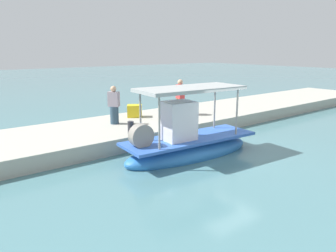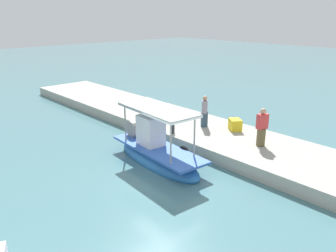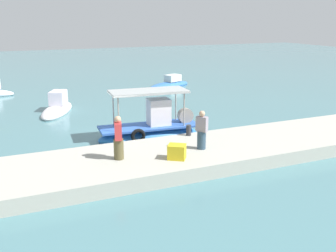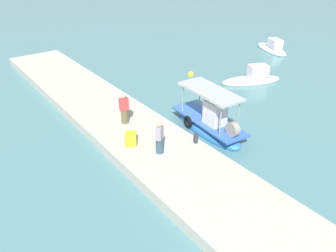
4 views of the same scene
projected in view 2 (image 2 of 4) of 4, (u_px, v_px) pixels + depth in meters
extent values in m
plane|color=slate|center=(167.00, 174.00, 14.37)|extent=(120.00, 120.00, 0.00)
cube|color=#AAA99C|center=(232.00, 142.00, 17.06)|extent=(36.00, 4.31, 0.59)
ellipsoid|color=#2C72BF|center=(158.00, 160.00, 15.44)|extent=(5.42, 2.05, 0.96)
cube|color=#3360B9|center=(158.00, 149.00, 15.27)|extent=(5.21, 2.03, 0.10)
cube|color=silver|center=(151.00, 131.00, 15.46)|extent=(1.17, 0.98, 1.46)
cylinder|color=gray|center=(125.00, 124.00, 15.91)|extent=(0.07, 0.07, 1.81)
cylinder|color=gray|center=(147.00, 119.00, 16.64)|extent=(0.07, 0.07, 1.81)
cylinder|color=gray|center=(171.00, 145.00, 13.37)|extent=(0.07, 0.07, 1.81)
cylinder|color=gray|center=(194.00, 138.00, 14.10)|extent=(0.07, 0.07, 1.81)
cube|color=#A1A6A6|center=(158.00, 109.00, 14.70)|extent=(4.02, 1.94, 0.12)
torus|color=black|center=(184.00, 154.00, 15.24)|extent=(0.75, 0.24, 0.74)
cylinder|color=gray|center=(133.00, 129.00, 16.66)|extent=(0.83, 0.41, 0.80)
cylinder|color=#2F485A|center=(204.00, 119.00, 18.40)|extent=(0.53, 0.53, 0.79)
cube|color=gray|center=(205.00, 106.00, 18.17)|extent=(0.50, 0.54, 0.65)
sphere|color=tan|center=(205.00, 98.00, 18.03)|extent=(0.26, 0.26, 0.26)
cylinder|color=brown|center=(261.00, 137.00, 15.71)|extent=(0.48, 0.48, 0.83)
cube|color=#D0393A|center=(262.00, 121.00, 15.48)|extent=(0.40, 0.56, 0.68)
sphere|color=tan|center=(263.00, 111.00, 15.33)|extent=(0.27, 0.27, 0.27)
cylinder|color=#2D2D33|center=(172.00, 128.00, 17.42)|extent=(0.24, 0.24, 0.52)
cube|color=gold|center=(235.00, 125.00, 17.84)|extent=(0.88, 0.85, 0.59)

